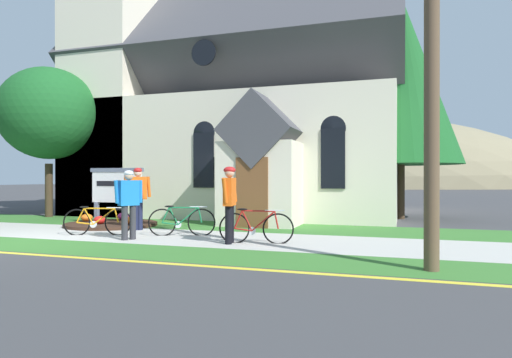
% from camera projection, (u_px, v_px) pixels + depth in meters
% --- Properties ---
extents(ground, '(140.00, 140.00, 0.00)m').
position_uv_depth(ground, '(123.00, 225.00, 14.18)').
color(ground, '#3D3D3F').
extents(sidewalk_slab, '(32.00, 2.78, 0.01)m').
position_uv_depth(sidewalk_slab, '(138.00, 235.00, 11.61)').
color(sidewalk_slab, '#B7B5AD').
rests_on(sidewalk_slab, ground).
extents(grass_verge, '(32.00, 1.65, 0.01)m').
position_uv_depth(grass_verge, '(80.00, 248.00, 9.51)').
color(grass_verge, '#38722D').
rests_on(grass_verge, ground).
extents(church_lawn, '(24.00, 2.67, 0.01)m').
position_uv_depth(church_lawn, '(186.00, 225.00, 14.20)').
color(church_lawn, '#38722D').
rests_on(church_lawn, ground).
extents(curb_paint_stripe, '(28.00, 0.16, 0.01)m').
position_uv_depth(curb_paint_stripe, '(45.00, 255.00, 8.58)').
color(curb_paint_stripe, yellow).
rests_on(curb_paint_stripe, ground).
extents(church_building, '(13.23, 11.31, 13.19)m').
position_uv_depth(church_building, '(236.00, 107.00, 19.76)').
color(church_building, beige).
rests_on(church_building, ground).
extents(church_sign, '(1.91, 0.15, 1.80)m').
position_uv_depth(church_sign, '(117.00, 188.00, 14.07)').
color(church_sign, slate).
rests_on(church_sign, ground).
extents(flower_bed, '(2.79, 2.79, 0.34)m').
position_uv_depth(flower_bed, '(111.00, 224.00, 13.83)').
color(flower_bed, '#382319').
rests_on(flower_bed, ground).
extents(bicycle_green, '(1.64, 0.61, 0.80)m').
position_uv_depth(bicycle_green, '(182.00, 221.00, 11.46)').
color(bicycle_green, black).
rests_on(bicycle_green, ground).
extents(bicycle_white, '(1.68, 0.38, 0.82)m').
position_uv_depth(bicycle_white, '(256.00, 227.00, 10.13)').
color(bicycle_white, black).
rests_on(bicycle_white, ground).
extents(bicycle_yellow, '(1.67, 0.65, 0.77)m').
position_uv_depth(bicycle_yellow, '(97.00, 221.00, 11.59)').
color(bicycle_yellow, black).
rests_on(bicycle_yellow, ground).
extents(cyclist_in_yellow_jersey, '(0.62, 0.49, 1.78)m').
position_uv_depth(cyclist_in_yellow_jersey, '(138.00, 193.00, 12.66)').
color(cyclist_in_yellow_jersey, '#191E38').
rests_on(cyclist_in_yellow_jersey, ground).
extents(cyclist_in_blue_jersey, '(0.46, 0.56, 1.67)m').
position_uv_depth(cyclist_in_blue_jersey, '(129.00, 199.00, 10.68)').
color(cyclist_in_blue_jersey, '#2D2D33').
rests_on(cyclist_in_blue_jersey, ground).
extents(cyclist_in_white_jersey, '(0.31, 0.83, 1.74)m').
position_uv_depth(cyclist_in_white_jersey, '(230.00, 198.00, 10.07)').
color(cyclist_in_white_jersey, black).
rests_on(cyclist_in_white_jersey, ground).
extents(roadside_conifer, '(4.29, 4.29, 8.09)m').
position_uv_depth(roadside_conifer, '(401.00, 80.00, 16.16)').
color(roadside_conifer, '#3D2D1E').
rests_on(roadside_conifer, ground).
extents(yard_deciduous_tree, '(3.69, 3.69, 5.67)m').
position_uv_depth(yard_deciduous_tree, '(49.00, 114.00, 16.99)').
color(yard_deciduous_tree, '#3D2D1E').
rests_on(yard_deciduous_tree, ground).
extents(distant_hill, '(89.52, 42.71, 25.83)m').
position_uv_depth(distant_hill, '(278.00, 186.00, 80.10)').
color(distant_hill, '#847A5B').
rests_on(distant_hill, ground).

